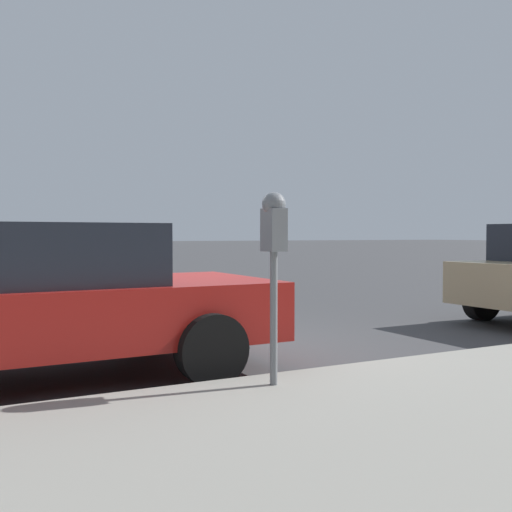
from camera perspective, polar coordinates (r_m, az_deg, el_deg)
ground_plane at (r=7.27m, az=-6.79°, el=-8.48°), size 220.00×220.00×0.00m
parking_meter at (r=4.73m, az=1.70°, el=1.73°), size 0.21×0.19×1.53m
car_red at (r=5.77m, az=-21.51°, el=-3.76°), size 2.13×4.54×1.43m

